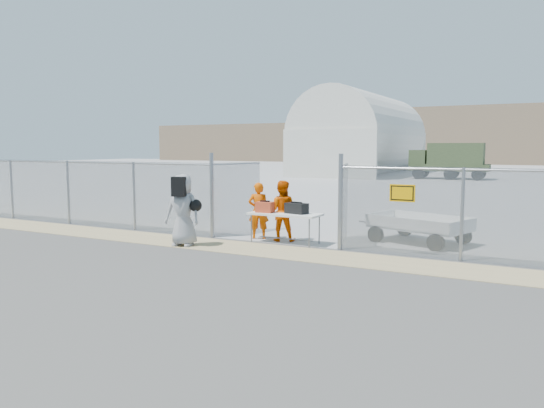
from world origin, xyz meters
The scene contains 14 objects.
ground centered at (0.00, 0.00, 0.00)m, with size 160.00×160.00×0.00m, color #454545.
tarmac_inside centered at (0.00, 42.00, 0.01)m, with size 160.00×80.00×0.01m, color #A2A2A2.
dirt_strip centered at (0.00, 1.00, 0.01)m, with size 44.00×1.60×0.01m, color tan.
distant_hills centered at (5.00, 78.00, 4.50)m, with size 140.00×6.00×9.00m, color #7F684F, non-canonical shape.
chain_link_fence centered at (0.00, 2.00, 1.10)m, with size 40.00×0.20×2.20m, color gray, non-canonical shape.
quonset_hangar centered at (-10.00, 40.00, 4.00)m, with size 9.00×18.00×8.00m, color silver, non-canonical shape.
folding_table centered at (0.32, 2.17, 0.42)m, with size 2.00×0.83×0.85m, color white, non-canonical shape.
orange_bag centered at (-0.24, 2.03, 1.00)m, with size 0.47×0.32×0.30m, color #CB4625.
black_duffel centered at (0.65, 2.22, 0.99)m, with size 0.59×0.35×0.29m, color black.
security_worker_left centered at (-0.68, 2.45, 0.83)m, with size 0.60×0.40×1.65m, color #E15200.
security_worker_right centered at (0.07, 2.45, 0.86)m, with size 0.84×0.65×1.73m, color #E15200.
visitor centered at (-1.94, 0.53, 0.98)m, with size 0.96×0.62×1.95m, color #949494.
utility_trailer centered at (3.61, 3.93, 0.41)m, with size 3.40×1.75×0.82m, color white, non-canonical shape.
military_truck centered at (-0.83, 35.16, 1.50)m, with size 6.28×2.32×2.99m, color #3A492A, non-canonical shape.
Camera 1 is at (6.81, -10.84, 2.67)m, focal length 35.00 mm.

